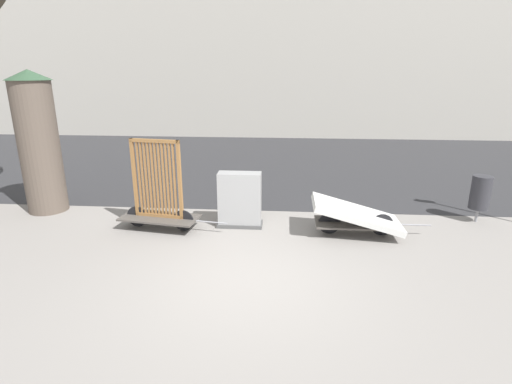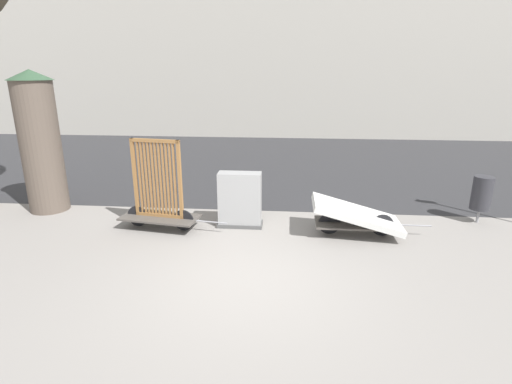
{
  "view_description": "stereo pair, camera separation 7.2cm",
  "coord_description": "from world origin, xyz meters",
  "px_view_note": "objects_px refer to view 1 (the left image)",
  "views": [
    {
      "loc": [
        0.62,
        -5.99,
        3.4
      ],
      "look_at": [
        0.0,
        2.04,
        0.9
      ],
      "focal_mm": 28.0,
      "sensor_mm": 36.0,
      "label": 1
    },
    {
      "loc": [
        0.69,
        -5.99,
        3.4
      ],
      "look_at": [
        0.0,
        2.04,
        0.9
      ],
      "focal_mm": 28.0,
      "sensor_mm": 36.0,
      "label": 2
    }
  ],
  "objects_px": {
    "bike_cart_with_mattress": "(356,216)",
    "utility_cabinet": "(240,202)",
    "bike_cart_with_bedframe": "(159,200)",
    "advertising_column": "(39,142)",
    "trash_bin": "(481,193)"
  },
  "relations": [
    {
      "from": "trash_bin",
      "to": "advertising_column",
      "type": "distance_m",
      "value": 10.37
    },
    {
      "from": "trash_bin",
      "to": "bike_cart_with_bedframe",
      "type": "bearing_deg",
      "value": -172.29
    },
    {
      "from": "bike_cart_with_mattress",
      "to": "utility_cabinet",
      "type": "xyz_separation_m",
      "value": [
        -2.51,
        0.3,
        0.15
      ]
    },
    {
      "from": "utility_cabinet",
      "to": "bike_cart_with_mattress",
      "type": "bearing_deg",
      "value": -6.74
    },
    {
      "from": "bike_cart_with_bedframe",
      "to": "advertising_column",
      "type": "height_order",
      "value": "advertising_column"
    },
    {
      "from": "bike_cart_with_bedframe",
      "to": "advertising_column",
      "type": "distance_m",
      "value": 3.47
    },
    {
      "from": "utility_cabinet",
      "to": "trash_bin",
      "type": "bearing_deg",
      "value": 7.06
    },
    {
      "from": "bike_cart_with_mattress",
      "to": "trash_bin",
      "type": "relative_size",
      "value": 2.28
    },
    {
      "from": "bike_cart_with_mattress",
      "to": "utility_cabinet",
      "type": "height_order",
      "value": "utility_cabinet"
    },
    {
      "from": "bike_cart_with_bedframe",
      "to": "trash_bin",
      "type": "relative_size",
      "value": 2.23
    },
    {
      "from": "bike_cart_with_mattress",
      "to": "utility_cabinet",
      "type": "bearing_deg",
      "value": 173.52
    },
    {
      "from": "utility_cabinet",
      "to": "advertising_column",
      "type": "bearing_deg",
      "value": 172.19
    },
    {
      "from": "bike_cart_with_mattress",
      "to": "utility_cabinet",
      "type": "distance_m",
      "value": 2.54
    },
    {
      "from": "bike_cart_with_bedframe",
      "to": "bike_cart_with_mattress",
      "type": "bearing_deg",
      "value": 8.69
    },
    {
      "from": "bike_cart_with_mattress",
      "to": "trash_bin",
      "type": "height_order",
      "value": "trash_bin"
    }
  ]
}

